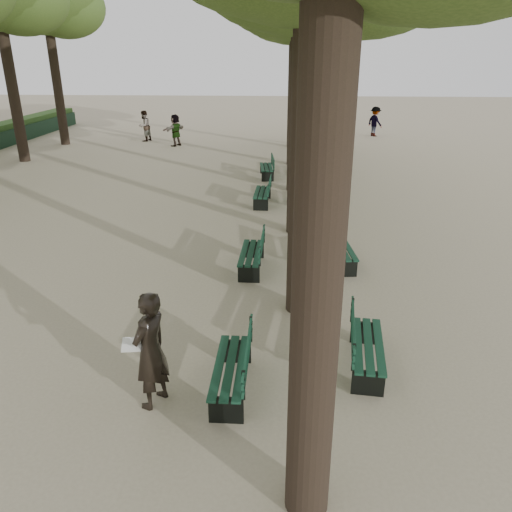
{
  "coord_description": "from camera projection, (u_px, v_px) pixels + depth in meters",
  "views": [
    {
      "loc": [
        1.15,
        -6.5,
        5.08
      ],
      "look_at": [
        0.6,
        3.0,
        1.2
      ],
      "focal_mm": 35.0,
      "sensor_mm": 36.0,
      "label": 1
    }
  ],
  "objects": [
    {
      "name": "bench_right_2",
      "position": [
        326.0,
        200.0,
        17.63
      ],
      "size": [
        0.65,
        1.82,
        0.92
      ],
      "color": "black",
      "rests_on": "ground"
    },
    {
      "name": "bench_right_1",
      "position": [
        340.0,
        254.0,
        12.84
      ],
      "size": [
        0.75,
        1.85,
        0.92
      ],
      "color": "black",
      "rests_on": "ground"
    },
    {
      "name": "bench_left_2",
      "position": [
        262.0,
        197.0,
        17.95
      ],
      "size": [
        0.62,
        1.81,
        0.92
      ],
      "color": "black",
      "rests_on": "ground"
    },
    {
      "name": "bench_left_0",
      "position": [
        231.0,
        376.0,
        8.02
      ],
      "size": [
        0.57,
        1.8,
        0.92
      ],
      "color": "black",
      "rests_on": "ground"
    },
    {
      "name": "ground",
      "position": [
        208.0,
        395.0,
        7.99
      ],
      "size": [
        120.0,
        120.0,
        0.0
      ],
      "primitive_type": "plane",
      "color": "tan",
      "rests_on": "ground"
    },
    {
      "name": "man_with_map",
      "position": [
        150.0,
        350.0,
        7.46
      ],
      "size": [
        0.77,
        0.85,
        1.91
      ],
      "color": "black",
      "rests_on": "ground"
    },
    {
      "name": "tree_central_5",
      "position": [
        295.0,
        0.0,
        26.28
      ],
      "size": [
        6.0,
        6.0,
        9.95
      ],
      "color": "#33261C",
      "rests_on": "ground"
    },
    {
      "name": "bench_left_3",
      "position": [
        267.0,
        171.0,
        21.88
      ],
      "size": [
        0.73,
        1.84,
        0.92
      ],
      "color": "black",
      "rests_on": "ground"
    },
    {
      "name": "pedestrian_b",
      "position": [
        375.0,
        122.0,
        32.49
      ],
      "size": [
        0.96,
        1.22,
        1.87
      ],
      "primitive_type": "imported",
      "rotation": [
        0.0,
        0.0,
        2.13
      ],
      "color": "#262628",
      "rests_on": "ground"
    },
    {
      "name": "bench_right_3",
      "position": [
        318.0,
        170.0,
        22.07
      ],
      "size": [
        0.66,
        1.83,
        0.92
      ],
      "color": "black",
      "rests_on": "ground"
    },
    {
      "name": "bench_left_1",
      "position": [
        251.0,
        259.0,
        12.53
      ],
      "size": [
        0.61,
        1.81,
        0.92
      ],
      "color": "black",
      "rests_on": "ground"
    },
    {
      "name": "pedestrian_c",
      "position": [
        343.0,
        136.0,
        27.41
      ],
      "size": [
        0.94,
        0.91,
        1.67
      ],
      "primitive_type": "imported",
      "rotation": [
        0.0,
        0.0,
        5.54
      ],
      "color": "#262628",
      "rests_on": "ground"
    },
    {
      "name": "pedestrian_e",
      "position": [
        175.0,
        130.0,
        29.04
      ],
      "size": [
        1.14,
        1.64,
        1.81
      ],
      "primitive_type": "imported",
      "rotation": [
        0.0,
        0.0,
        4.2
      ],
      "color": "#262628",
      "rests_on": "ground"
    },
    {
      "name": "pedestrian_a",
      "position": [
        144.0,
        126.0,
        30.62
      ],
      "size": [
        0.69,
        0.96,
        1.83
      ],
      "primitive_type": "imported",
      "rotation": [
        0.0,
        0.0,
        4.31
      ],
      "color": "#262628",
      "rests_on": "ground"
    },
    {
      "name": "bench_right_0",
      "position": [
        367.0,
        354.0,
        8.6
      ],
      "size": [
        0.76,
        1.85,
        0.92
      ],
      "color": "black",
      "rests_on": "ground"
    }
  ]
}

